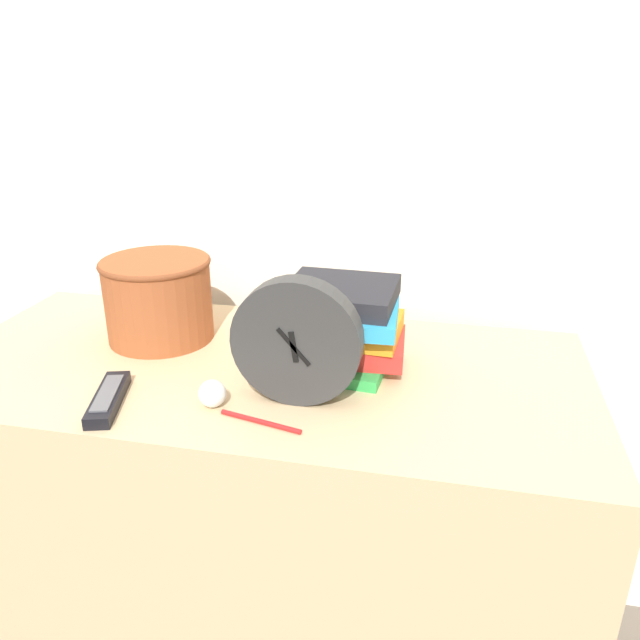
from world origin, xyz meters
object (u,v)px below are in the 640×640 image
object	(u,v)px
desk_clock	(297,342)
crumpled_paper_ball	(212,394)
book_stack	(341,325)
basket	(158,297)
tv_remote	(108,398)
pen	(260,422)

from	to	relation	value
desk_clock	crumpled_paper_ball	distance (m)	0.16
book_stack	basket	bearing A→B (deg)	173.38
basket	book_stack	bearing A→B (deg)	-6.62
book_stack	crumpled_paper_ball	distance (m)	0.27
book_stack	tv_remote	size ratio (longest dim) A/B	1.54
tv_remote	crumpled_paper_ball	world-z (taller)	crumpled_paper_ball
desk_clock	pen	size ratio (longest dim) A/B	1.53
desk_clock	basket	distance (m)	0.38
book_stack	pen	size ratio (longest dim) A/B	1.84
tv_remote	crumpled_paper_ball	xyz separation A→B (m)	(0.17, 0.03, 0.01)
desk_clock	book_stack	size ratio (longest dim) A/B	0.83
basket	pen	xyz separation A→B (m)	(0.29, -0.27, -0.08)
book_stack	crumpled_paper_ball	bearing A→B (deg)	-132.03
tv_remote	pen	size ratio (longest dim) A/B	1.19
book_stack	pen	distance (m)	0.26
book_stack	crumpled_paper_ball	world-z (taller)	book_stack
desk_clock	basket	size ratio (longest dim) A/B	0.98
desk_clock	pen	xyz separation A→B (m)	(-0.04, -0.08, -0.10)
crumpled_paper_ball	pen	distance (m)	0.10
tv_remote	crumpled_paper_ball	distance (m)	0.17
desk_clock	book_stack	world-z (taller)	desk_clock
tv_remote	book_stack	bearing A→B (deg)	33.24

